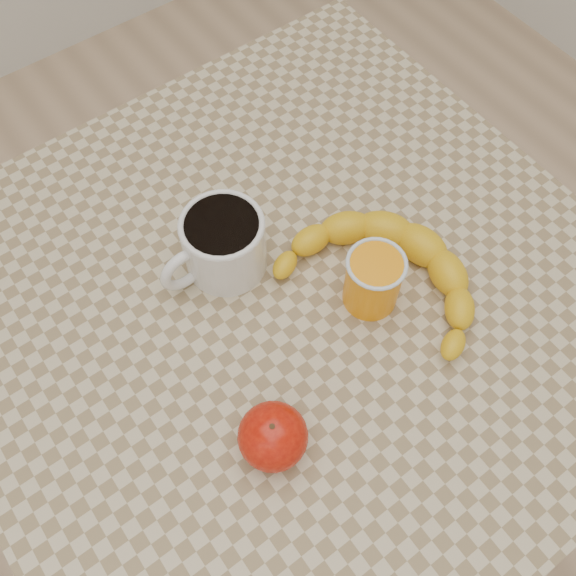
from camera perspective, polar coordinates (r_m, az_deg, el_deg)
ground at (r=1.48m, az=0.00°, el=-14.79°), size 3.00×3.00×0.00m
table at (r=0.85m, az=0.00°, el=-3.48°), size 0.80×0.80×0.75m
coffee_mug at (r=0.77m, az=-5.88°, el=4.00°), size 0.14×0.10×0.09m
orange_juice_glass at (r=0.75m, az=7.57°, el=0.70°), size 0.07×0.07×0.08m
apple at (r=0.68m, az=-1.35°, el=-13.04°), size 0.09×0.09×0.07m
banana at (r=0.78m, az=8.87°, el=1.11°), size 0.35×0.39×0.05m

